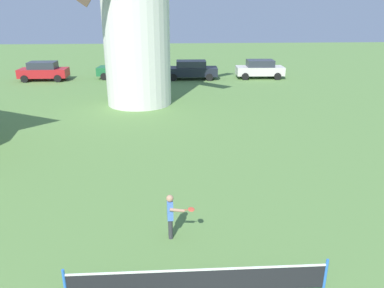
% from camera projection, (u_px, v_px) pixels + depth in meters
% --- Properties ---
extents(tennis_net, '(5.41, 0.06, 1.10)m').
position_uv_depth(tennis_net, '(198.00, 281.00, 7.63)').
color(tennis_net, blue).
rests_on(tennis_net, ground_plane).
extents(player_far, '(0.75, 0.48, 1.29)m').
position_uv_depth(player_far, '(171.00, 214.00, 10.01)').
color(player_far, '#333338').
rests_on(player_far, ground_plane).
extents(parked_car_red, '(3.94, 1.90, 1.56)m').
position_uv_depth(parked_car_red, '(43.00, 71.00, 31.16)').
color(parked_car_red, red).
rests_on(parked_car_red, ground_plane).
extents(parked_car_green, '(4.32, 2.17, 1.56)m').
position_uv_depth(parked_car_green, '(122.00, 69.00, 32.07)').
color(parked_car_green, '#1E6638').
rests_on(parked_car_green, ground_plane).
extents(parked_car_black, '(4.48, 1.98, 1.56)m').
position_uv_depth(parked_car_black, '(191.00, 70.00, 31.76)').
color(parked_car_black, '#1E232D').
rests_on(parked_car_black, ground_plane).
extents(parked_car_cream, '(4.11, 1.99, 1.56)m').
position_uv_depth(parked_car_cream, '(260.00, 69.00, 32.16)').
color(parked_car_cream, silver).
rests_on(parked_car_cream, ground_plane).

